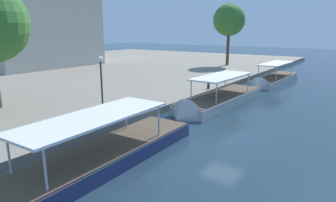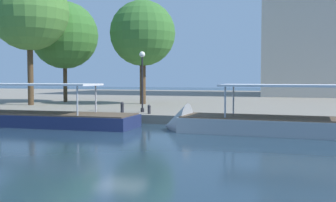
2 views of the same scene
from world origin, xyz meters
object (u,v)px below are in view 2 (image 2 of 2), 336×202
Objects in this scene: lamp_post at (142,73)px; tree_2 at (143,33)px; tree_1 at (26,10)px; mooring_bollard_0 at (122,107)px; tour_boat_2 at (269,128)px; tour_boat_1 at (20,121)px; mooring_bollard_1 at (149,109)px; tree_3 at (66,36)px.

lamp_post is 0.45× the size of tree_2.
tree_1 is (-12.96, 4.17, 5.87)m from lamp_post.
mooring_bollard_0 is 0.07× the size of tree_1.
lamp_post reaches higher than tour_boat_2.
tour_boat_1 is at bearing -140.71° from lamp_post.
tour_boat_1 is 17.88× the size of mooring_bollard_0.
mooring_bollard_0 is 12.68m from tree_2.
tree_3 reaches higher than mooring_bollard_1.
mooring_bollard_0 is at bearing -25.59° from tree_1.
mooring_bollard_0 is (5.69, 3.81, 0.75)m from tour_boat_1.
tree_2 is (-2.47, 10.68, 6.38)m from mooring_bollard_0.
mooring_bollard_0 is at bearing -76.98° from tree_2.
tour_boat_1 is 1.21× the size of tree_1.
tree_2 is (-12.82, 13.83, 7.10)m from tour_boat_2.
tree_2 is 0.96× the size of tree_3.
tree_1 is (-22.39, 8.91, 9.04)m from tour_boat_2.
tour_boat_2 is 9.14m from mooring_bollard_1.
tree_3 is (-8.71, 0.49, 0.08)m from tree_2.
tree_2 is at bearing -104.21° from tour_boat_1.
tree_3 is at bearing -31.58° from tour_boat_2.
tour_boat_1 is 8.68m from mooring_bollard_1.
tree_1 reaches higher than mooring_bollard_0.
tour_boat_1 is 3.33× the size of lamp_post.
mooring_bollard_1 is at bearing -21.29° from tree_1.
tour_boat_1 is 1.11× the size of tour_boat_2.
mooring_bollard_0 reaches higher than mooring_bollard_1.
tour_boat_2 reaches higher than mooring_bollard_1.
tour_boat_2 is 25.73m from tree_1.
mooring_bollard_1 is 12.97m from tree_2.
tree_2 reaches higher than tour_boat_2.
tree_2 is (-3.39, 9.08, 3.93)m from lamp_post.
lamp_post reaches higher than mooring_bollard_1.
tree_1 reaches higher than tree_2.
mooring_bollard_0 is at bearing -44.97° from tree_3.
lamp_post is 14.82m from tree_1.
tree_1 reaches higher than tour_boat_2.
tree_3 is at bearing 141.65° from lamp_post.
tree_2 is at bearing -3.21° from tree_3.
tour_boat_1 is 16.05m from tour_boat_2.
mooring_bollard_0 is 17.07m from tree_3.
mooring_bollard_1 is (7.60, 4.14, 0.66)m from tour_boat_1.
mooring_bollard_1 is at bearing -153.11° from tour_boat_1.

